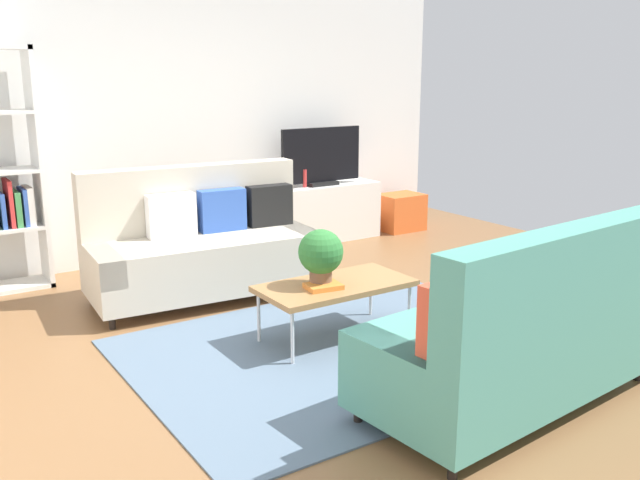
% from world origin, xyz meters
% --- Properties ---
extents(ground_plane, '(7.68, 7.68, 0.00)m').
position_xyz_m(ground_plane, '(0.00, 0.00, 0.00)').
color(ground_plane, brown).
extents(wall_far, '(6.40, 0.12, 2.90)m').
position_xyz_m(wall_far, '(0.00, 2.80, 1.45)').
color(wall_far, white).
rests_on(wall_far, ground_plane).
extents(area_rug, '(2.90, 2.20, 0.01)m').
position_xyz_m(area_rug, '(-0.09, -0.27, 0.01)').
color(area_rug, slate).
rests_on(area_rug, ground_plane).
extents(couch_beige, '(1.96, 0.98, 1.10)m').
position_xyz_m(couch_beige, '(-0.42, 1.35, 0.45)').
color(couch_beige, beige).
rests_on(couch_beige, ground_plane).
extents(couch_green, '(1.96, 0.99, 1.10)m').
position_xyz_m(couch_green, '(0.25, -1.49, 0.44)').
color(couch_green, teal).
rests_on(couch_green, ground_plane).
extents(coffee_table, '(1.10, 0.56, 0.42)m').
position_xyz_m(coffee_table, '(-0.04, -0.07, 0.39)').
color(coffee_table, '#9E7042').
rests_on(coffee_table, ground_plane).
extents(tv_console, '(1.40, 0.44, 0.64)m').
position_xyz_m(tv_console, '(1.50, 2.46, 0.32)').
color(tv_console, silver).
rests_on(tv_console, ground_plane).
extents(tv, '(1.00, 0.20, 0.64)m').
position_xyz_m(tv, '(1.50, 2.44, 0.95)').
color(tv, black).
rests_on(tv, tv_console).
extents(storage_trunk, '(0.52, 0.40, 0.44)m').
position_xyz_m(storage_trunk, '(2.60, 2.36, 0.22)').
color(storage_trunk, orange).
rests_on(storage_trunk, ground_plane).
extents(potted_plant, '(0.32, 0.32, 0.40)m').
position_xyz_m(potted_plant, '(-0.16, -0.06, 0.65)').
color(potted_plant, brown).
rests_on(potted_plant, coffee_table).
extents(table_book_0, '(0.26, 0.21, 0.03)m').
position_xyz_m(table_book_0, '(-0.18, -0.13, 0.44)').
color(table_book_0, orange).
rests_on(table_book_0, coffee_table).
extents(vase_0, '(0.09, 0.09, 0.15)m').
position_xyz_m(vase_0, '(0.92, 2.51, 0.71)').
color(vase_0, silver).
rests_on(vase_0, tv_console).
extents(vase_1, '(0.14, 0.14, 0.17)m').
position_xyz_m(vase_1, '(1.08, 2.51, 0.73)').
color(vase_1, '#B24C4C').
rests_on(vase_1, tv_console).
extents(bottle_0, '(0.05, 0.05, 0.20)m').
position_xyz_m(bottle_0, '(1.27, 2.42, 0.74)').
color(bottle_0, red).
rests_on(bottle_0, tv_console).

